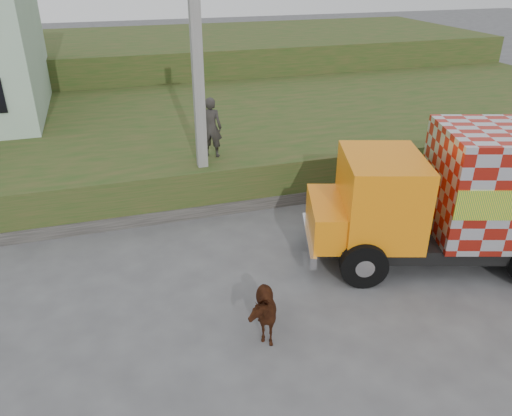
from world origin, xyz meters
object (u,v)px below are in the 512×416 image
object	(u,v)px
cargo_truck	(488,196)
cow	(260,308)
utility_pole	(198,83)
pedestrian	(211,127)

from	to	relation	value
cargo_truck	cow	size ratio (longest dim) A/B	5.75
cow	utility_pole	bearing A→B (deg)	98.62
utility_pole	pedestrian	distance (m)	1.83
pedestrian	utility_pole	bearing A→B (deg)	82.40
cargo_truck	cow	world-z (taller)	cargo_truck
utility_pole	cow	xyz separation A→B (m)	(-0.08, -6.21, -3.45)
utility_pole	pedestrian	xyz separation A→B (m)	(0.47, 0.74, -1.60)
cow	pedestrian	xyz separation A→B (m)	(0.55, 6.95, 1.84)
cargo_truck	cow	xyz separation A→B (m)	(-6.46, -1.11, -1.24)
cow	pedestrian	distance (m)	7.21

